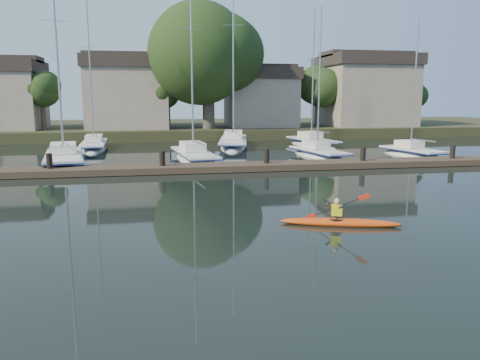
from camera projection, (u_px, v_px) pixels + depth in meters
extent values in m
plane|color=black|center=(278.00, 246.00, 13.28)|extent=(160.00, 160.00, 0.00)
ellipsoid|color=#DA4F10|center=(340.00, 223.00, 15.44)|extent=(3.96, 1.70, 0.30)
cylinder|color=black|center=(336.00, 220.00, 15.44)|extent=(0.75, 0.75, 0.08)
imported|color=#2E292D|center=(337.00, 210.00, 15.38)|extent=(0.29, 0.36, 0.86)
cube|color=#CDD113|center=(337.00, 210.00, 15.38)|extent=(0.40, 0.34, 0.35)
sphere|color=tan|center=(337.00, 201.00, 15.33)|extent=(0.19, 0.19, 0.19)
cube|color=#412E25|center=(215.00, 167.00, 26.80)|extent=(34.00, 2.00, 0.35)
cylinder|color=black|center=(50.00, 170.00, 25.21)|extent=(0.32, 0.32, 1.80)
cylinder|color=black|center=(162.00, 167.00, 26.26)|extent=(0.32, 0.32, 1.80)
cylinder|color=black|center=(266.00, 164.00, 27.31)|extent=(0.32, 0.32, 1.80)
cylinder|color=black|center=(363.00, 162.00, 28.36)|extent=(0.32, 0.32, 1.80)
cylinder|color=black|center=(452.00, 159.00, 29.41)|extent=(0.32, 0.32, 1.80)
ellipsoid|color=silver|center=(65.00, 170.00, 29.38)|extent=(3.75, 9.45, 2.06)
cube|color=silver|center=(64.00, 155.00, 29.21)|extent=(3.38, 7.79, 0.15)
cube|color=navy|center=(64.00, 156.00, 29.23)|extent=(3.49, 7.99, 0.09)
cube|color=silver|center=(63.00, 148.00, 29.65)|extent=(1.92, 2.79, 0.60)
cylinder|color=#9EA0A5|center=(57.00, 47.00, 28.32)|extent=(0.13, 0.13, 12.98)
cylinder|color=#9EA0A5|center=(62.00, 143.00, 27.78)|extent=(0.66, 3.46, 0.09)
cylinder|color=#9EA0A5|center=(55.00, 21.00, 28.04)|extent=(1.71, 0.32, 0.03)
ellipsoid|color=silver|center=(194.00, 165.00, 31.29)|extent=(3.13, 9.01, 1.86)
cube|color=silver|center=(194.00, 152.00, 31.13)|extent=(2.84, 7.42, 0.14)
cube|color=navy|center=(194.00, 154.00, 31.15)|extent=(2.93, 7.61, 0.08)
cube|color=silver|center=(192.00, 146.00, 31.57)|extent=(1.67, 2.62, 0.54)
cylinder|color=#9EA0A5|center=(192.00, 53.00, 30.25)|extent=(0.12, 0.12, 12.74)
cylinder|color=#9EA0A5|center=(198.00, 142.00, 29.75)|extent=(0.49, 3.34, 0.08)
cylinder|color=#9EA0A5|center=(191.00, 29.00, 29.99)|extent=(1.56, 0.22, 0.03)
ellipsoid|color=silver|center=(319.00, 161.00, 33.01)|extent=(3.10, 7.28, 1.68)
cube|color=silver|center=(319.00, 150.00, 32.87)|extent=(2.78, 6.01, 0.12)
cube|color=navy|center=(319.00, 151.00, 32.88)|extent=(2.88, 6.16, 0.07)
cube|color=silver|center=(316.00, 145.00, 33.20)|extent=(1.57, 2.17, 0.49)
cylinder|color=#9EA0A5|center=(319.00, 79.00, 32.20)|extent=(0.11, 0.11, 9.70)
cylinder|color=#9EA0A5|center=(327.00, 142.00, 31.77)|extent=(0.55, 2.65, 0.07)
cylinder|color=#9EA0A5|center=(320.00, 62.00, 32.00)|extent=(1.39, 0.28, 0.03)
ellipsoid|color=silver|center=(412.00, 161.00, 33.49)|extent=(3.13, 6.59, 1.72)
cube|color=silver|center=(413.00, 149.00, 33.35)|extent=(2.81, 5.45, 0.13)
cube|color=navy|center=(412.00, 150.00, 33.36)|extent=(2.91, 5.59, 0.07)
cube|color=silver|center=(409.00, 144.00, 33.64)|extent=(1.60, 1.99, 0.50)
cylinder|color=#9EA0A5|center=(415.00, 84.00, 32.72)|extent=(0.11, 0.11, 9.06)
cylinder|color=#9EA0A5|center=(423.00, 140.00, 32.35)|extent=(0.55, 2.38, 0.07)
cylinder|color=#9EA0A5|center=(416.00, 68.00, 32.53)|extent=(1.43, 0.31, 0.03)
ellipsoid|color=silver|center=(95.00, 153.00, 38.13)|extent=(2.42, 8.47, 1.77)
cube|color=silver|center=(94.00, 143.00, 37.99)|extent=(2.24, 6.96, 0.13)
cube|color=navy|center=(94.00, 144.00, 38.00)|extent=(2.33, 7.13, 0.07)
cube|color=silver|center=(94.00, 138.00, 38.41)|extent=(1.43, 2.41, 0.51)
cylinder|color=#9EA0A5|center=(90.00, 66.00, 37.16)|extent=(0.11, 0.11, 12.09)
cylinder|color=#9EA0A5|center=(92.00, 135.00, 36.65)|extent=(0.25, 3.18, 0.07)
cylinder|color=#9EA0A5|center=(89.00, 47.00, 36.90)|extent=(1.49, 0.11, 0.03)
ellipsoid|color=silver|center=(233.00, 151.00, 40.08)|extent=(4.27, 11.04, 2.05)
cube|color=silver|center=(233.00, 139.00, 39.90)|extent=(3.80, 9.11, 0.15)
cube|color=navy|center=(233.00, 140.00, 39.92)|extent=(3.92, 9.34, 0.09)
cube|color=silver|center=(234.00, 134.00, 40.47)|extent=(2.06, 3.26, 0.59)
cylinder|color=#9EA0A5|center=(233.00, 48.00, 38.88)|extent=(0.13, 0.13, 15.13)
cylinder|color=#9EA0A5|center=(233.00, 131.00, 38.16)|extent=(0.86, 4.05, 0.09)
cylinder|color=#9EA0A5|center=(233.00, 25.00, 38.57)|extent=(1.70, 0.36, 0.03)
ellipsoid|color=silver|center=(312.00, 150.00, 40.64)|extent=(3.34, 8.13, 1.88)
cube|color=silver|center=(313.00, 139.00, 40.49)|extent=(3.01, 6.71, 0.14)
cube|color=navy|center=(313.00, 140.00, 40.50)|extent=(3.11, 6.88, 0.08)
cube|color=silver|center=(310.00, 135.00, 40.86)|extent=(1.72, 2.41, 0.54)
cylinder|color=#9EA0A5|center=(313.00, 75.00, 39.74)|extent=(0.12, 0.12, 10.86)
cylinder|color=#9EA0A5|center=(320.00, 131.00, 39.25)|extent=(0.57, 2.97, 0.08)
cylinder|color=#9EA0A5|center=(313.00, 59.00, 39.51)|extent=(1.56, 0.29, 0.03)
cube|color=#2A371B|center=(184.00, 128.00, 55.82)|extent=(90.00, 24.00, 1.00)
cube|color=gray|center=(4.00, 101.00, 46.29)|extent=(7.00, 7.00, 5.50)
cube|color=#332B24|center=(1.00, 67.00, 45.70)|extent=(7.35, 7.35, 1.20)
cube|color=gray|center=(128.00, 99.00, 48.34)|extent=(8.00, 8.00, 6.00)
cube|color=#332B24|center=(127.00, 63.00, 47.71)|extent=(8.40, 8.40, 1.20)
cube|color=gray|center=(260.00, 103.00, 50.87)|extent=(7.00, 7.00, 5.00)
cube|color=#332B24|center=(260.00, 74.00, 50.33)|extent=(7.35, 7.35, 1.20)
cube|color=gray|center=(364.00, 96.00, 52.84)|extent=(9.00, 9.00, 6.50)
cube|color=#332B24|center=(365.00, 61.00, 52.16)|extent=(9.45, 9.45, 1.20)
cylinder|color=#4F473F|center=(209.00, 104.00, 46.92)|extent=(1.20, 1.20, 5.00)
sphere|color=black|center=(208.00, 52.00, 46.04)|extent=(8.50, 8.50, 8.50)
cylinder|color=#4F473F|center=(43.00, 114.00, 45.27)|extent=(0.48, 0.48, 3.00)
sphere|color=black|center=(41.00, 88.00, 44.83)|extent=(3.40, 3.40, 3.40)
cylinder|color=#4F473F|center=(168.00, 115.00, 46.90)|extent=(0.38, 0.38, 2.80)
sphere|color=black|center=(168.00, 93.00, 46.51)|extent=(2.72, 2.72, 2.72)
cylinder|color=#4F473F|center=(317.00, 112.00, 50.63)|extent=(0.50, 0.50, 3.20)
sphere|color=black|center=(318.00, 87.00, 50.16)|extent=(3.57, 3.57, 3.57)
cylinder|color=#4F473F|center=(409.00, 114.00, 50.97)|extent=(0.41, 0.41, 2.60)
sphere|color=black|center=(410.00, 94.00, 50.59)|extent=(2.89, 2.89, 2.89)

